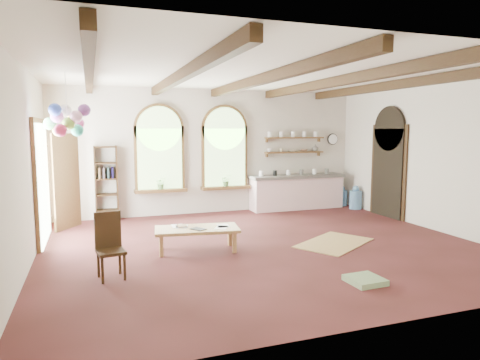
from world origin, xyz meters
name	(u,v)px	position (x,y,z in m)	size (l,w,h in m)	color
floor	(264,246)	(0.00, 0.00, 0.00)	(8.00, 8.00, 0.00)	#552324
ceiling_beams	(265,78)	(0.00, 0.00, 3.10)	(6.20, 6.80, 0.18)	#3A2812
window_left	(160,152)	(-1.40, 3.43, 1.63)	(1.30, 0.28, 2.20)	brown
window_right	(225,150)	(0.30, 3.43, 1.63)	(1.30, 0.28, 2.20)	brown
left_doorway	(42,183)	(-3.95, 1.80, 1.15)	(0.10, 1.90, 2.50)	brown
right_doorway	(388,173)	(3.95, 1.50, 1.10)	(0.10, 1.30, 2.40)	black
kitchen_counter	(297,192)	(2.30, 3.20, 0.48)	(2.68, 0.62, 0.94)	#FDD6D6
wall_shelf_lower	(294,152)	(2.30, 3.38, 1.55)	(1.70, 0.24, 0.04)	brown
wall_shelf_upper	(295,138)	(2.30, 3.38, 1.95)	(1.70, 0.24, 0.04)	brown
wall_clock	(333,139)	(3.55, 3.45, 1.90)	(0.32, 0.32, 0.04)	black
bookshelf	(106,183)	(-2.70, 3.32, 0.90)	(0.53, 0.32, 1.80)	#3A2812
coffee_table	(197,231)	(-1.27, 0.08, 0.38)	(1.57, 0.89, 0.43)	tan
side_chair	(111,260)	(-2.80, -0.89, 0.28)	(0.44, 0.44, 0.98)	#3A2812
floor_mat	(334,243)	(1.34, -0.30, 0.01)	(1.55, 0.96, 0.02)	tan
floor_cushion	(365,280)	(0.62, -2.30, 0.04)	(0.47, 0.47, 0.08)	gray
water_jug_a	(342,197)	(3.75, 3.20, 0.24)	(0.29, 0.29, 0.57)	#568BBA
water_jug_b	(356,199)	(3.82, 2.63, 0.28)	(0.33, 0.33, 0.65)	#568BBA
balloon_cluster	(67,120)	(-3.40, 1.06, 2.35)	(0.82, 0.82, 1.14)	white
table_book	(178,226)	(-1.58, 0.28, 0.44)	(0.16, 0.24, 0.02)	olive
tablet	(198,229)	(-1.28, -0.03, 0.43)	(0.18, 0.26, 0.01)	black
potted_plant_left	(161,183)	(-1.40, 3.32, 0.85)	(0.27, 0.23, 0.30)	#598C4C
potted_plant_right	(226,180)	(0.30, 3.32, 0.85)	(0.27, 0.23, 0.30)	#598C4C
shelf_cup_a	(269,150)	(1.55, 3.38, 1.62)	(0.12, 0.10, 0.10)	white
shelf_cup_b	(281,150)	(1.90, 3.38, 1.62)	(0.10, 0.10, 0.09)	beige
shelf_bowl_a	(293,151)	(2.25, 3.38, 1.60)	(0.22, 0.22, 0.05)	beige
shelf_bowl_b	(304,150)	(2.60, 3.38, 1.60)	(0.20, 0.20, 0.06)	#8C664C
shelf_vase	(315,148)	(2.95, 3.38, 1.67)	(0.18, 0.18, 0.19)	slate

